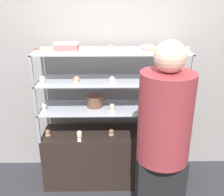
{
  "coord_description": "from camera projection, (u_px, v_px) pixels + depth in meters",
  "views": [
    {
      "loc": [
        -0.04,
        -2.54,
        2.04
      ],
      "look_at": [
        0.0,
        0.0,
        1.03
      ],
      "focal_mm": 42.0,
      "sensor_mm": 36.0,
      "label": 1
    }
  ],
  "objects": [
    {
      "name": "price_tag_2",
      "position": [
        167.0,
        84.0,
        2.48
      ],
      "size": [
        0.04,
        0.0,
        0.04
      ],
      "color": "white",
      "rests_on": "display_riser_middle"
    },
    {
      "name": "cupcake_10",
      "position": [
        112.0,
        80.0,
        2.56
      ],
      "size": [
        0.06,
        0.06,
        0.07
      ],
      "color": "beige",
      "rests_on": "display_riser_middle"
    },
    {
      "name": "layer_cake_centerpiece",
      "position": [
        95.0,
        101.0,
        2.77
      ],
      "size": [
        0.18,
        0.18,
        0.13
      ],
      "color": "brown",
      "rests_on": "display_riser_lower"
    },
    {
      "name": "price_tag_1",
      "position": [
        162.0,
        113.0,
        2.59
      ],
      "size": [
        0.04,
        0.0,
        0.04
      ],
      "color": "white",
      "rests_on": "display_riser_lower"
    },
    {
      "name": "cupcake_4",
      "position": [
        178.0,
        133.0,
        2.8
      ],
      "size": [
        0.06,
        0.06,
        0.07
      ],
      "color": "#CCB28C",
      "rests_on": "display_base"
    },
    {
      "name": "sheet_cake_frosted",
      "position": [
        66.0,
        46.0,
        2.56
      ],
      "size": [
        0.24,
        0.15,
        0.07
      ],
      "color": "#C66660",
      "rests_on": "display_riser_upper"
    },
    {
      "name": "price_tag_3",
      "position": [
        171.0,
        52.0,
        2.37
      ],
      "size": [
        0.04,
        0.0,
        0.04
      ],
      "color": "white",
      "rests_on": "display_riser_upper"
    },
    {
      "name": "display_riser_lower",
      "position": [
        112.0,
        109.0,
        2.78
      ],
      "size": [
        1.51,
        0.43,
        0.3
      ],
      "color": "#99999E",
      "rests_on": "display_base"
    },
    {
      "name": "cupcake_7",
      "position": [
        181.0,
        108.0,
        2.67
      ],
      "size": [
        0.05,
        0.05,
        0.07
      ],
      "color": "white",
      "rests_on": "display_riser_lower"
    },
    {
      "name": "cupcake_11",
      "position": [
        147.0,
        80.0,
        2.54
      ],
      "size": [
        0.06,
        0.06,
        0.07
      ],
      "color": "white",
      "rests_on": "display_riser_middle"
    },
    {
      "name": "display_riser_upper",
      "position": [
        112.0,
        52.0,
        2.55
      ],
      "size": [
        1.51,
        0.43,
        0.3
      ],
      "color": "#99999E",
      "rests_on": "display_riser_middle"
    },
    {
      "name": "cupcake_15",
      "position": [
        151.0,
        50.0,
        2.44
      ],
      "size": [
        0.05,
        0.05,
        0.06
      ],
      "color": "#CCB28C",
      "rests_on": "display_riser_upper"
    },
    {
      "name": "cupcake_13",
      "position": [
        37.0,
        49.0,
        2.45
      ],
      "size": [
        0.05,
        0.05,
        0.06
      ],
      "color": "beige",
      "rests_on": "display_riser_upper"
    },
    {
      "name": "cupcake_3",
      "position": [
        145.0,
        133.0,
        2.79
      ],
      "size": [
        0.06,
        0.06,
        0.07
      ],
      "color": "#CCB28C",
      "rests_on": "display_base"
    },
    {
      "name": "cupcake_14",
      "position": [
        111.0,
        48.0,
        2.5
      ],
      "size": [
        0.05,
        0.05,
        0.06
      ],
      "color": "#CCB28C",
      "rests_on": "display_riser_upper"
    },
    {
      "name": "donut_glazed",
      "position": [
        148.0,
        47.0,
        2.59
      ],
      "size": [
        0.13,
        0.13,
        0.04
      ],
      "color": "#EFB2BC",
      "rests_on": "display_riser_upper"
    },
    {
      "name": "display_riser_middle",
      "position": [
        112.0,
        82.0,
        2.66
      ],
      "size": [
        1.51,
        0.43,
        0.3
      ],
      "color": "#99999E",
      "rests_on": "display_riser_lower"
    },
    {
      "name": "ground_plane",
      "position": [
        112.0,
        179.0,
        3.11
      ],
      "size": [
        20.0,
        20.0,
        0.0
      ],
      "primitive_type": "plane",
      "color": "#2D2D33"
    },
    {
      "name": "cupcake_9",
      "position": [
        77.0,
        80.0,
        2.57
      ],
      "size": [
        0.06,
        0.06,
        0.07
      ],
      "color": "beige",
      "rests_on": "display_riser_middle"
    },
    {
      "name": "cupcake_16",
      "position": [
        187.0,
        49.0,
        2.46
      ],
      "size": [
        0.05,
        0.05,
        0.06
      ],
      "color": "beige",
      "rests_on": "display_riser_upper"
    },
    {
      "name": "cupcake_8",
      "position": [
        42.0,
        80.0,
        2.57
      ],
      "size": [
        0.06,
        0.06,
        0.07
      ],
      "color": "#CCB28C",
      "rests_on": "display_riser_middle"
    },
    {
      "name": "cupcake_12",
      "position": [
        185.0,
        80.0,
        2.55
      ],
      "size": [
        0.06,
        0.06,
        0.07
      ],
      "color": "beige",
      "rests_on": "display_riser_middle"
    },
    {
      "name": "cupcake_0",
      "position": [
        48.0,
        133.0,
        2.81
      ],
      "size": [
        0.06,
        0.06,
        0.07
      ],
      "color": "#CCB28C",
      "rests_on": "display_base"
    },
    {
      "name": "cupcake_1",
      "position": [
        79.0,
        134.0,
        2.79
      ],
      "size": [
        0.06,
        0.06,
        0.07
      ],
      "color": "white",
      "rests_on": "display_base"
    },
    {
      "name": "back_wall",
      "position": [
        112.0,
        64.0,
        2.96
      ],
      "size": [
        8.0,
        0.05,
        2.6
      ],
      "color": "gray",
      "rests_on": "ground_plane"
    },
    {
      "name": "cupcake_6",
      "position": [
        112.0,
        107.0,
        2.69
      ],
      "size": [
        0.05,
        0.05,
        0.07
      ],
      "color": "#CCB28C",
      "rests_on": "display_riser_lower"
    },
    {
      "name": "cupcake_2",
      "position": [
        111.0,
        132.0,
        2.82
      ],
      "size": [
        0.06,
        0.06,
        0.07
      ],
      "color": "#CCB28C",
      "rests_on": "display_base"
    },
    {
      "name": "display_base",
      "position": [
        112.0,
        156.0,
        3.0
      ],
      "size": [
        1.51,
        0.43,
        0.62
      ],
      "color": "black",
      "rests_on": "ground_plane"
    },
    {
      "name": "price_tag_0",
      "position": [
        79.0,
        140.0,
        2.69
      ],
      "size": [
        0.04,
        0.0,
        0.04
      ],
      "color": "white",
      "rests_on": "display_base"
    },
    {
      "name": "customer_figure",
      "position": [
        163.0,
        144.0,
        2.07
      ],
      "size": [
        0.41,
        0.41,
        1.76
      ],
      "color": "black",
      "rests_on": "ground_plane"
    },
    {
      "name": "cupcake_5",
      "position": [
        44.0,
        106.0,
        2.7
      ],
      "size": [
        0.05,
        0.05,
        0.07
      ],
      "color": "#CCB28C",
      "rests_on": "display_riser_lower"
    }
  ]
}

